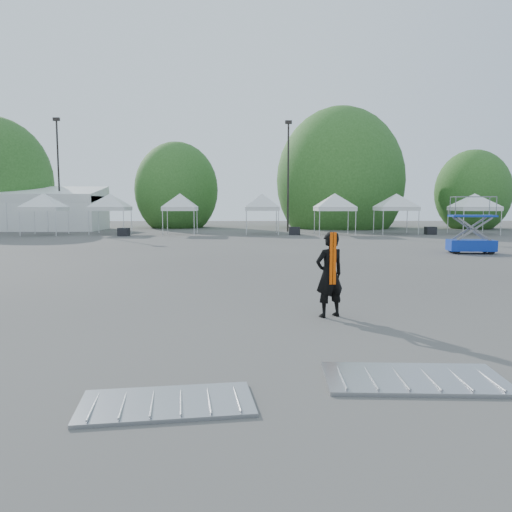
{
  "coord_description": "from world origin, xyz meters",
  "views": [
    {
      "loc": [
        -0.95,
        -12.8,
        2.5
      ],
      "look_at": [
        -0.67,
        -1.39,
        1.3
      ],
      "focal_mm": 35.0,
      "sensor_mm": 36.0,
      "label": 1
    }
  ],
  "objects": [
    {
      "name": "tent_c",
      "position": [
        -11.96,
        28.71,
        3.06
      ],
      "size": [
        4.21,
        4.21,
        3.88
      ],
      "color": "silver",
      "rests_on": "ground"
    },
    {
      "name": "tent_b",
      "position": [
        -16.87,
        27.47,
        3.06
      ],
      "size": [
        4.2,
        4.2,
        3.88
      ],
      "color": "silver",
      "rests_on": "ground"
    },
    {
      "name": "barrier_mid",
      "position": [
        1.46,
        -6.02,
        0.04
      ],
      "size": [
        2.58,
        1.4,
        0.08
      ],
      "rotation": [
        0.0,
        0.0,
        -0.06
      ],
      "color": "#999CA1",
      "rests_on": "ground"
    },
    {
      "name": "tree_mid_w",
      "position": [
        -8.0,
        40.0,
        3.93
      ],
      "size": [
        4.16,
        4.16,
        6.33
      ],
      "color": "#382314",
      "rests_on": "ground"
    },
    {
      "name": "crate_west",
      "position": [
        -10.27,
        26.01,
        0.32
      ],
      "size": [
        0.9,
        0.75,
        0.63
      ],
      "primitive_type": "cube",
      "rotation": [
        0.0,
        0.0,
        -0.16
      ],
      "color": "black",
      "rests_on": "ground"
    },
    {
      "name": "tent_f",
      "position": [
        6.34,
        27.22,
        3.06
      ],
      "size": [
        4.28,
        4.28,
        3.88
      ],
      "color": "silver",
      "rests_on": "ground"
    },
    {
      "name": "man",
      "position": [
        0.93,
        -1.98,
        0.95
      ],
      "size": [
        0.82,
        0.7,
        1.89
      ],
      "rotation": [
        0.0,
        0.0,
        3.57
      ],
      "color": "black",
      "rests_on": "ground"
    },
    {
      "name": "tree_far_e",
      "position": [
        22.0,
        37.0,
        3.63
      ],
      "size": [
        3.84,
        3.84,
        5.84
      ],
      "color": "#382314",
      "rests_on": "ground"
    },
    {
      "name": "tent_g",
      "position": [
        11.62,
        28.27,
        3.06
      ],
      "size": [
        4.35,
        4.35,
        3.88
      ],
      "color": "silver",
      "rests_on": "ground"
    },
    {
      "name": "marquee",
      "position": [
        -22.0,
        35.0,
        1.97
      ],
      "size": [
        15.0,
        6.25,
        4.23
      ],
      "color": "white",
      "rests_on": "ground"
    },
    {
      "name": "tent_d",
      "position": [
        -6.11,
        27.85,
        3.06
      ],
      "size": [
        3.78,
        3.78,
        3.88
      ],
      "color": "silver",
      "rests_on": "ground"
    },
    {
      "name": "ground",
      "position": [
        0.0,
        0.0,
        0.0
      ],
      "size": [
        120.0,
        120.0,
        0.0
      ],
      "primitive_type": "plane",
      "color": "#474442",
      "rests_on": "ground"
    },
    {
      "name": "tent_e",
      "position": [
        0.53,
        28.26,
        3.06
      ],
      "size": [
        3.9,
        3.9,
        3.88
      ],
      "color": "silver",
      "rests_on": "ground"
    },
    {
      "name": "tent_h",
      "position": [
        17.88,
        27.66,
        3.06
      ],
      "size": [
        4.55,
        4.55,
        3.88
      ],
      "color": "silver",
      "rests_on": "ground"
    },
    {
      "name": "crate_east",
      "position": [
        14.23,
        27.34,
        0.32
      ],
      "size": [
        0.87,
        0.71,
        0.64
      ],
      "primitive_type": "cube",
      "rotation": [
        0.0,
        0.0,
        0.09
      ],
      "color": "black",
      "rests_on": "ground"
    },
    {
      "name": "tree_mid_e",
      "position": [
        9.0,
        39.0,
        4.84
      ],
      "size": [
        5.12,
        5.12,
        7.79
      ],
      "color": "#382314",
      "rests_on": "ground"
    },
    {
      "name": "light_pole_west",
      "position": [
        -18.0,
        34.0,
        5.77
      ],
      "size": [
        0.6,
        0.25,
        10.3
      ],
      "color": "black",
      "rests_on": "ground"
    },
    {
      "name": "light_pole_east",
      "position": [
        3.0,
        32.0,
        5.52
      ],
      "size": [
        0.6,
        0.25,
        9.8
      ],
      "color": "black",
      "rests_on": "ground"
    },
    {
      "name": "scissor_lift",
      "position": [
        10.5,
        11.95,
        1.44
      ],
      "size": [
        2.33,
        1.36,
        2.86
      ],
      "rotation": [
        0.0,
        0.0,
        -0.12
      ],
      "color": "#0B4392",
      "rests_on": "ground"
    },
    {
      "name": "crate_mid",
      "position": [
        3.12,
        27.1,
        0.32
      ],
      "size": [
        0.94,
        0.8,
        0.64
      ],
      "primitive_type": "cube",
      "rotation": [
        0.0,
        0.0,
        -0.22
      ],
      "color": "black",
      "rests_on": "ground"
    },
    {
      "name": "barrier_left",
      "position": [
        -1.92,
        -6.79,
        0.03
      ],
      "size": [
        2.26,
        1.33,
        0.07
      ],
      "rotation": [
        0.0,
        0.0,
        0.13
      ],
      "color": "#999CA1",
      "rests_on": "ground"
    }
  ]
}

